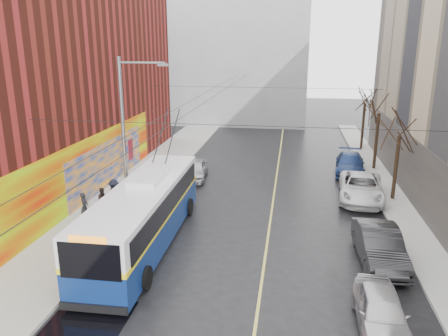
# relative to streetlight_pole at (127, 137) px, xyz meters

# --- Properties ---
(sidewalk_left) EXTENTS (4.00, 60.00, 0.15)m
(sidewalk_left) POSITION_rel_streetlight_pole_xyz_m (-1.86, 2.00, -4.77)
(sidewalk_left) COLOR gray
(sidewalk_left) RESTS_ON ground
(sidewalk_right) EXTENTS (2.00, 60.00, 0.15)m
(sidewalk_right) POSITION_rel_streetlight_pole_xyz_m (15.14, 2.00, -4.77)
(sidewalk_right) COLOR gray
(sidewalk_right) RESTS_ON ground
(lane_line) EXTENTS (0.12, 50.00, 0.01)m
(lane_line) POSITION_rel_streetlight_pole_xyz_m (7.64, 4.00, -4.84)
(lane_line) COLOR #BFB74C
(lane_line) RESTS_ON ground
(building_left) EXTENTS (12.11, 36.00, 14.00)m
(building_left) POSITION_rel_streetlight_pole_xyz_m (-9.85, 3.99, 2.14)
(building_left) COLOR #501810
(building_left) RESTS_ON ground
(building_far) EXTENTS (20.50, 12.10, 18.00)m
(building_far) POSITION_rel_streetlight_pole_xyz_m (0.14, 34.99, 4.17)
(building_far) COLOR gray
(building_far) RESTS_ON ground
(streetlight_pole) EXTENTS (2.65, 0.60, 9.00)m
(streetlight_pole) POSITION_rel_streetlight_pole_xyz_m (0.00, 0.00, 0.00)
(streetlight_pole) COLOR slate
(streetlight_pole) RESTS_ON ground
(catenary_wires) EXTENTS (18.00, 60.00, 0.22)m
(catenary_wires) POSITION_rel_streetlight_pole_xyz_m (3.60, 4.77, 1.40)
(catenary_wires) COLOR black
(tree_near) EXTENTS (3.20, 3.20, 6.40)m
(tree_near) POSITION_rel_streetlight_pole_xyz_m (15.14, 6.00, 0.13)
(tree_near) COLOR black
(tree_near) RESTS_ON ground
(tree_mid) EXTENTS (3.20, 3.20, 6.68)m
(tree_mid) POSITION_rel_streetlight_pole_xyz_m (15.14, 13.00, 0.41)
(tree_mid) COLOR black
(tree_mid) RESTS_ON ground
(tree_far) EXTENTS (3.20, 3.20, 6.57)m
(tree_far) POSITION_rel_streetlight_pole_xyz_m (15.14, 20.00, 0.30)
(tree_far) COLOR black
(tree_far) RESTS_ON ground
(puddle) EXTENTS (2.80, 3.21, 0.01)m
(puddle) POSITION_rel_streetlight_pole_xyz_m (1.65, -9.00, -4.84)
(puddle) COLOR black
(puddle) RESTS_ON ground
(pigeons_flying) EXTENTS (5.40, 3.14, 2.59)m
(pigeons_flying) POSITION_rel_streetlight_pole_xyz_m (3.11, 0.78, 2.65)
(pigeons_flying) COLOR slate
(trolleybus) EXTENTS (3.05, 12.46, 5.87)m
(trolleybus) POSITION_rel_streetlight_pole_xyz_m (1.66, -2.47, -3.21)
(trolleybus) COLOR navy
(trolleybus) RESTS_ON ground
(parked_car_a) EXTENTS (1.70, 4.15, 1.41)m
(parked_car_a) POSITION_rel_streetlight_pole_xyz_m (11.94, -7.66, -4.14)
(parked_car_a) COLOR silver
(parked_car_a) RESTS_ON ground
(parked_car_b) EXTENTS (1.93, 5.02, 1.63)m
(parked_car_b) POSITION_rel_streetlight_pole_xyz_m (12.76, -2.62, -4.03)
(parked_car_b) COLOR #27272A
(parked_car_b) RESTS_ON ground
(parked_car_c) EXTENTS (3.19, 5.98, 1.60)m
(parked_car_c) POSITION_rel_streetlight_pole_xyz_m (13.14, 5.85, -4.05)
(parked_car_c) COLOR white
(parked_car_c) RESTS_ON ground
(parked_car_d) EXTENTS (2.60, 5.36, 1.50)m
(parked_car_d) POSITION_rel_streetlight_pole_xyz_m (13.14, 11.82, -4.10)
(parked_car_d) COLOR navy
(parked_car_d) RESTS_ON ground
(following_car) EXTENTS (2.00, 4.27, 1.41)m
(following_car) POSITION_rel_streetlight_pole_xyz_m (1.71, 8.56, -4.14)
(following_car) COLOR #A4A5A8
(following_car) RESTS_ON ground
(pedestrian_a) EXTENTS (0.49, 0.66, 1.65)m
(pedestrian_a) POSITION_rel_streetlight_pole_xyz_m (-2.50, -0.48, -3.87)
(pedestrian_a) COLOR black
(pedestrian_a) RESTS_ON sidewalk_left
(pedestrian_b) EXTENTS (0.94, 0.90, 1.53)m
(pedestrian_b) POSITION_rel_streetlight_pole_xyz_m (-1.95, 0.76, -3.93)
(pedestrian_b) COLOR black
(pedestrian_b) RESTS_ON sidewalk_left
(pedestrian_c) EXTENTS (1.14, 1.35, 1.82)m
(pedestrian_c) POSITION_rel_streetlight_pole_xyz_m (-1.58, 1.50, -3.79)
(pedestrian_c) COLOR black
(pedestrian_c) RESTS_ON sidewalk_left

